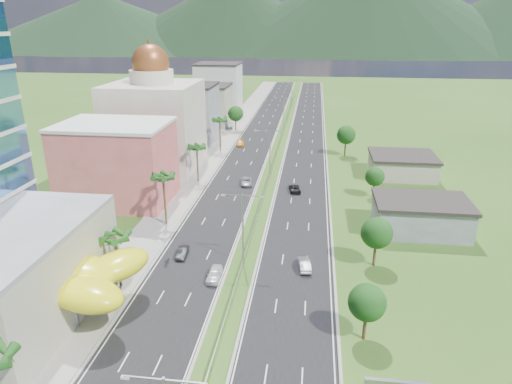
% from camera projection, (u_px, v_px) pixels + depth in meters
% --- Properties ---
extents(ground, '(500.00, 500.00, 0.00)m').
position_uv_depth(ground, '(231.00, 303.00, 57.87)').
color(ground, '#2D5119').
rests_on(ground, ground).
extents(road_left, '(11.00, 260.00, 0.04)m').
position_uv_depth(road_left, '(258.00, 135.00, 142.27)').
color(road_left, black).
rests_on(road_left, ground).
extents(road_right, '(11.00, 260.00, 0.04)m').
position_uv_depth(road_right, '(307.00, 136.00, 140.51)').
color(road_right, black).
rests_on(road_right, ground).
extents(sidewalk_left, '(7.00, 260.00, 0.12)m').
position_uv_depth(sidewalk_left, '(228.00, 134.00, 143.37)').
color(sidewalk_left, gray).
rests_on(sidewalk_left, ground).
extents(median_guardrail, '(0.10, 216.06, 0.76)m').
position_uv_depth(median_guardrail, '(278.00, 149.00, 124.46)').
color(median_guardrail, gray).
rests_on(median_guardrail, ground).
extents(streetlight_median_b, '(6.04, 0.25, 11.00)m').
position_uv_depth(streetlight_median_b, '(243.00, 222.00, 64.76)').
color(streetlight_median_b, gray).
rests_on(streetlight_median_b, ground).
extents(streetlight_median_c, '(6.04, 0.25, 11.00)m').
position_uv_depth(streetlight_median_c, '(270.00, 148.00, 101.89)').
color(streetlight_median_c, gray).
rests_on(streetlight_median_c, ground).
extents(streetlight_median_d, '(6.04, 0.25, 11.00)m').
position_uv_depth(streetlight_median_d, '(284.00, 111.00, 143.65)').
color(streetlight_median_d, gray).
rests_on(streetlight_median_d, ground).
extents(streetlight_median_e, '(6.04, 0.25, 11.00)m').
position_uv_depth(streetlight_median_e, '(291.00, 91.00, 185.41)').
color(streetlight_median_e, gray).
rests_on(streetlight_median_e, ground).
extents(lime_canopy, '(18.00, 15.00, 7.40)m').
position_uv_depth(lime_canopy, '(61.00, 275.00, 54.74)').
color(lime_canopy, yellow).
rests_on(lime_canopy, ground).
extents(pink_shophouse, '(20.00, 15.00, 15.00)m').
position_uv_depth(pink_shophouse, '(117.00, 164.00, 88.21)').
color(pink_shophouse, '#C35250').
rests_on(pink_shophouse, ground).
extents(domed_building, '(20.00, 20.00, 28.70)m').
position_uv_depth(domed_building, '(155.00, 120.00, 108.19)').
color(domed_building, '#BFB29E').
rests_on(domed_building, ground).
extents(midrise_grey, '(16.00, 15.00, 16.00)m').
position_uv_depth(midrise_grey, '(188.00, 114.00, 132.46)').
color(midrise_grey, gray).
rests_on(midrise_grey, ground).
extents(midrise_beige, '(16.00, 15.00, 13.00)m').
position_uv_depth(midrise_beige, '(205.00, 106.00, 153.41)').
color(midrise_beige, '#B4AA94').
rests_on(midrise_beige, ground).
extents(midrise_white, '(16.00, 15.00, 18.00)m').
position_uv_depth(midrise_white, '(219.00, 89.00, 173.87)').
color(midrise_white, silver).
rests_on(midrise_white, ground).
extents(shed_near, '(15.00, 10.00, 5.00)m').
position_uv_depth(shed_near, '(420.00, 217.00, 76.90)').
color(shed_near, gray).
rests_on(shed_near, ground).
extents(shed_far, '(14.00, 12.00, 4.40)m').
position_uv_depth(shed_far, '(402.00, 166.00, 104.61)').
color(shed_far, '#B4AA94').
rests_on(shed_far, ground).
extents(palm_tree_b, '(3.60, 3.60, 8.10)m').
position_uv_depth(palm_tree_b, '(115.00, 239.00, 59.05)').
color(palm_tree_b, '#47301C').
rests_on(palm_tree_b, ground).
extents(palm_tree_c, '(3.60, 3.60, 9.60)m').
position_uv_depth(palm_tree_c, '(163.00, 179.00, 77.10)').
color(palm_tree_c, '#47301C').
rests_on(palm_tree_c, ground).
extents(palm_tree_d, '(3.60, 3.60, 8.60)m').
position_uv_depth(palm_tree_d, '(197.00, 148.00, 98.79)').
color(palm_tree_d, '#47301C').
rests_on(palm_tree_d, ground).
extents(palm_tree_e, '(3.60, 3.60, 9.40)m').
position_uv_depth(palm_tree_e, '(220.00, 121.00, 121.72)').
color(palm_tree_e, '#47301C').
rests_on(palm_tree_e, ground).
extents(leafy_tree_lfar, '(4.90, 4.90, 8.05)m').
position_uv_depth(leafy_tree_lfar, '(235.00, 114.00, 145.88)').
color(leafy_tree_lfar, '#47301C').
rests_on(leafy_tree_lfar, ground).
extents(leafy_tree_ra, '(4.20, 4.20, 6.90)m').
position_uv_depth(leafy_tree_ra, '(367.00, 303.00, 49.66)').
color(leafy_tree_ra, '#47301C').
rests_on(leafy_tree_ra, ground).
extents(leafy_tree_rb, '(4.55, 4.55, 7.47)m').
position_uv_depth(leafy_tree_rb, '(377.00, 233.00, 64.95)').
color(leafy_tree_rb, '#47301C').
rests_on(leafy_tree_rb, ground).
extents(leafy_tree_rc, '(3.85, 3.85, 6.33)m').
position_uv_depth(leafy_tree_rc, '(375.00, 177.00, 90.86)').
color(leafy_tree_rc, '#47301C').
rests_on(leafy_tree_rc, ground).
extents(leafy_tree_rd, '(4.90, 4.90, 8.05)m').
position_uv_depth(leafy_tree_rd, '(346.00, 135.00, 118.75)').
color(leafy_tree_rd, '#47301C').
rests_on(leafy_tree_rd, ground).
extents(mountain_ridge, '(860.00, 140.00, 90.00)m').
position_uv_depth(mountain_ridge, '(366.00, 55.00, 468.45)').
color(mountain_ridge, black).
rests_on(mountain_ridge, ground).
extents(car_white_near_left, '(1.82, 4.46, 1.52)m').
position_uv_depth(car_white_near_left, '(214.00, 274.00, 62.84)').
color(car_white_near_left, white).
rests_on(car_white_near_left, road_left).
extents(car_dark_left, '(1.64, 4.04, 1.30)m').
position_uv_depth(car_dark_left, '(182.00, 252.00, 69.00)').
color(car_dark_left, black).
rests_on(car_dark_left, road_left).
extents(car_silver_mid_left, '(3.03, 5.30, 1.39)m').
position_uv_depth(car_silver_mid_left, '(246.00, 182.00, 99.09)').
color(car_silver_mid_left, '#979A9E').
rests_on(car_silver_mid_left, road_left).
extents(car_yellow_far_left, '(2.62, 4.88, 1.34)m').
position_uv_depth(car_yellow_far_left, '(240.00, 143.00, 130.10)').
color(car_yellow_far_left, orange).
rests_on(car_yellow_far_left, road_left).
extents(car_silver_right, '(2.21, 4.66, 1.47)m').
position_uv_depth(car_silver_right, '(304.00, 264.00, 65.47)').
color(car_silver_right, '#94979B').
rests_on(car_silver_right, road_right).
extents(car_dark_far_right, '(2.88, 4.95, 1.30)m').
position_uv_depth(car_dark_far_right, '(295.00, 188.00, 95.30)').
color(car_dark_far_right, black).
rests_on(car_dark_far_right, road_right).
extents(motorcycle, '(0.80, 2.20, 1.38)m').
position_uv_depth(motorcycle, '(167.00, 260.00, 66.59)').
color(motorcycle, black).
rests_on(motorcycle, road_left).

